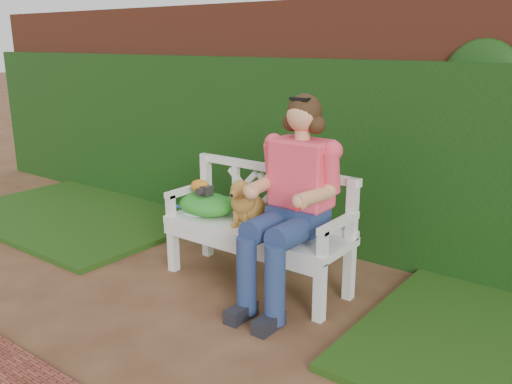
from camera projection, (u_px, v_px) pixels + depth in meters
The scene contains 11 objects.
ground at pixel (185, 310), 3.85m from camera, with size 60.00×60.00×0.00m, color #4C2C1B.
brick_wall at pixel (325, 124), 5.01m from camera, with size 10.00×0.30×2.20m, color brown.
ivy_hedge at pixel (312, 155), 4.91m from camera, with size 10.00×0.18×1.70m, color #1E4817.
grass_left at pixel (86, 213), 5.94m from camera, with size 2.60×2.00×0.05m, color #163B11.
garden_bench at pixel (256, 255), 4.21m from camera, with size 1.58×0.60×0.48m, color white, non-canonical shape.
seated_woman at pixel (297, 200), 3.83m from camera, with size 0.65×0.86×1.53m, color #CD2350, non-canonical shape.
dog at pixel (248, 201), 4.13m from camera, with size 0.25×0.34×0.37m, color brown, non-canonical shape.
tennis_racket at pixel (196, 211), 4.47m from camera, with size 0.54×0.23×0.03m, color white, non-canonical shape.
green_bag at pixel (207, 204), 4.41m from camera, with size 0.50×0.39×0.17m, color #1C6624, non-canonical shape.
camera_item at pixel (205, 190), 4.36m from camera, with size 0.11×0.08×0.07m, color #282626.
baseball_glove at pixel (200, 186), 4.41m from camera, with size 0.17×0.13×0.11m, color orange.
Camera 1 is at (2.51, -2.47, 1.85)m, focal length 38.00 mm.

